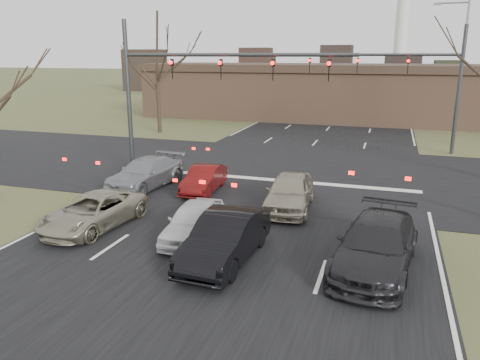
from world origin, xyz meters
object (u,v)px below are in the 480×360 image
object	(u,v)px
mast_arm_far	(413,74)
car_grey_ahead	(146,173)
streetlight_right_far	(459,64)
car_red_ahead	(204,179)
car_black_hatch	(225,238)
car_silver_suv	(93,211)
car_charcoal_sedan	(376,245)
mast_arm_near	(183,78)
car_silver_ahead	(289,192)
building	(359,92)
car_white_sedan	(194,221)

from	to	relation	value
mast_arm_far	car_grey_ahead	bearing A→B (deg)	-132.91
streetlight_right_far	car_red_ahead	bearing A→B (deg)	-126.05
streetlight_right_far	car_black_hatch	distance (m)	25.82
streetlight_right_far	car_silver_suv	bearing A→B (deg)	-122.57
car_charcoal_sedan	car_red_ahead	world-z (taller)	car_charcoal_sedan
car_grey_ahead	car_silver_suv	bearing A→B (deg)	-73.41
mast_arm_near	car_black_hatch	distance (m)	12.13
mast_arm_near	car_silver_ahead	distance (m)	8.95
mast_arm_near	car_black_hatch	world-z (taller)	mast_arm_near
car_grey_ahead	building	bearing A→B (deg)	81.75
car_white_sedan	streetlight_right_far	bearing A→B (deg)	60.82
mast_arm_near	car_black_hatch	bearing A→B (deg)	-59.64
car_charcoal_sedan	car_red_ahead	size ratio (longest dim) A/B	1.43
car_red_ahead	streetlight_right_far	bearing A→B (deg)	49.89
car_white_sedan	car_charcoal_sedan	distance (m)	6.12
car_white_sedan	car_grey_ahead	bearing A→B (deg)	127.84
building	mast_arm_near	bearing A→B (deg)	-106.13
car_black_hatch	car_grey_ahead	bearing A→B (deg)	136.26
car_grey_ahead	car_silver_ahead	size ratio (longest dim) A/B	1.08
car_silver_suv	car_black_hatch	xyz separation A→B (m)	(5.60, -1.21, 0.12)
building	mast_arm_far	world-z (taller)	mast_arm_far
car_silver_suv	car_white_sedan	xyz separation A→B (m)	(3.95, 0.15, 0.02)
car_charcoal_sedan	car_white_sedan	bearing A→B (deg)	-178.22
car_black_hatch	car_charcoal_sedan	bearing A→B (deg)	12.51
building	car_red_ahead	world-z (taller)	building
building	car_black_hatch	distance (m)	34.87
car_black_hatch	building	bearing A→B (deg)	89.82
car_silver_suv	car_charcoal_sedan	xyz separation A→B (m)	(10.05, -0.40, 0.13)
streetlight_right_far	car_grey_ahead	distance (m)	23.44
building	car_silver_suv	distance (m)	34.38
mast_arm_far	car_red_ahead	size ratio (longest dim) A/B	3.06
car_charcoal_sedan	car_silver_ahead	world-z (taller)	car_silver_ahead
car_black_hatch	car_red_ahead	distance (m)	7.70
car_black_hatch	car_grey_ahead	size ratio (longest dim) A/B	0.95
car_charcoal_sedan	car_red_ahead	distance (m)	9.99
car_charcoal_sedan	car_silver_ahead	size ratio (longest dim) A/B	1.17
mast_arm_near	car_red_ahead	size ratio (longest dim) A/B	3.33
car_white_sedan	car_black_hatch	size ratio (longest dim) A/B	0.83
car_silver_ahead	streetlight_right_far	bearing A→B (deg)	62.29
streetlight_right_far	car_white_sedan	bearing A→B (deg)	-115.03
mast_arm_far	car_red_ahead	xyz separation A→B (m)	(-9.18, -12.93, -4.42)
streetlight_right_far	car_black_hatch	xyz separation A→B (m)	(-8.82, -23.78, -4.84)
car_grey_ahead	car_silver_ahead	xyz separation A→B (m)	(7.30, -1.21, 0.06)
car_silver_ahead	mast_arm_near	bearing A→B (deg)	142.78
mast_arm_near	mast_arm_far	distance (m)	15.17
car_white_sedan	car_charcoal_sedan	world-z (taller)	car_charcoal_sedan
car_silver_suv	car_red_ahead	distance (m)	6.02
mast_arm_near	streetlight_right_far	world-z (taller)	streetlight_right_far
car_white_sedan	car_red_ahead	world-z (taller)	car_white_sedan
mast_arm_far	streetlight_right_far	xyz separation A→B (m)	(3.14, 4.00, 0.57)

